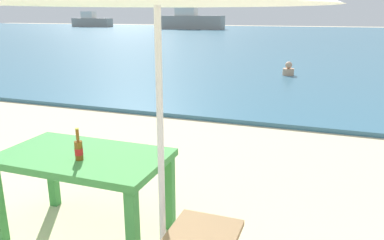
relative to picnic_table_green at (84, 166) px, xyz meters
The scene contains 6 objects.
sea_water 28.83m from the picnic_table_green, 88.73° to the left, with size 120.00×50.00×0.08m, color #386B84.
picnic_table_green is the anchor object (origin of this frame).
beer_bottle_amber 0.24m from the picnic_table_green, 65.21° to the right, with size 0.07×0.07×0.26m.
swimmer_person 9.25m from the picnic_table_green, 85.27° to the left, with size 0.34×0.34×0.41m.
boat_sailboat 42.55m from the picnic_table_green, 108.74° to the left, with size 7.51×2.05×2.73m.
boat_fishing_trawler 51.88m from the picnic_table_green, 124.16° to the left, with size 5.62×1.53×2.04m.
Camera 1 is at (1.22, -1.27, 1.89)m, focal length 35.13 mm.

